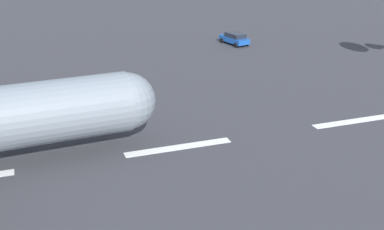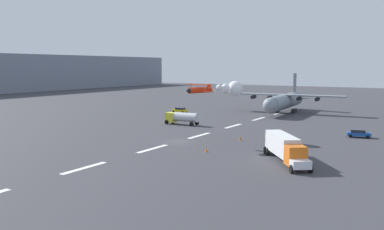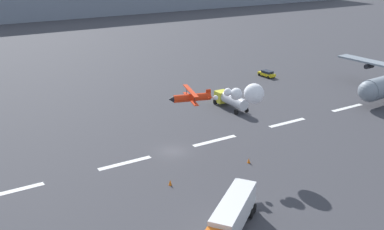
% 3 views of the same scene
% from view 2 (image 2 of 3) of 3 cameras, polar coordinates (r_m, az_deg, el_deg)
% --- Properties ---
extents(ground_plane, '(440.00, 440.00, 0.00)m').
position_cam_2_polar(ground_plane, '(75.93, -1.95, -3.68)').
color(ground_plane, '#38383D').
rests_on(ground_plane, ground).
extents(runway_stripe_3, '(8.00, 0.90, 0.01)m').
position_cam_2_polar(runway_stripe_3, '(58.45, -14.60, -7.06)').
color(runway_stripe_3, white).
rests_on(runway_stripe_3, ground).
extents(runway_stripe_4, '(8.00, 0.90, 0.01)m').
position_cam_2_polar(runway_stripe_4, '(69.74, -5.44, -4.64)').
color(runway_stripe_4, white).
rests_on(runway_stripe_4, ground).
extents(runway_stripe_5, '(8.00, 0.90, 0.01)m').
position_cam_2_polar(runway_stripe_5, '(82.37, 1.00, -2.85)').
color(runway_stripe_5, white).
rests_on(runway_stripe_5, ground).
extents(runway_stripe_6, '(8.00, 0.90, 0.01)m').
position_cam_2_polar(runway_stripe_6, '(95.82, 5.67, -1.52)').
color(runway_stripe_6, white).
rests_on(runway_stripe_6, ground).
extents(runway_stripe_7, '(8.00, 0.90, 0.01)m').
position_cam_2_polar(runway_stripe_7, '(109.79, 9.17, -0.52)').
color(runway_stripe_7, white).
rests_on(runway_stripe_7, ground).
extents(runway_stripe_8, '(8.00, 0.90, 0.01)m').
position_cam_2_polar(runway_stripe_8, '(124.10, 11.87, 0.25)').
color(runway_stripe_8, white).
rests_on(runway_stripe_8, ground).
extents(cargo_transport_plane, '(30.07, 34.62, 11.50)m').
position_cam_2_polar(cargo_transport_plane, '(123.86, 12.45, 1.86)').
color(cargo_transport_plane, gray).
rests_on(cargo_transport_plane, ground).
extents(stunt_biplane_red, '(13.35, 7.30, 2.91)m').
position_cam_2_polar(stunt_biplane_red, '(78.45, 4.93, 3.61)').
color(stunt_biplane_red, red).
extents(semi_truck_orange, '(12.43, 10.36, 3.70)m').
position_cam_2_polar(semi_truck_orange, '(61.50, 12.64, -4.31)').
color(semi_truck_orange, silver).
rests_on(semi_truck_orange, ground).
extents(fuel_tanker_truck, '(2.77, 8.23, 2.90)m').
position_cam_2_polar(fuel_tanker_truck, '(97.50, -1.44, -0.32)').
color(fuel_tanker_truck, yellow).
rests_on(fuel_tanker_truck, ground).
extents(followme_car_yellow, '(2.78, 4.65, 1.52)m').
position_cam_2_polar(followme_car_yellow, '(86.43, 21.93, -2.34)').
color(followme_car_yellow, '#194CA5').
rests_on(followme_car_yellow, ground).
extents(airport_staff_sedan, '(2.27, 4.55, 1.52)m').
position_cam_2_polar(airport_staff_sedan, '(122.65, -1.69, 0.70)').
color(airport_staff_sedan, yellow).
rests_on(airport_staff_sedan, ground).
extents(traffic_cone_near, '(0.44, 0.44, 0.75)m').
position_cam_2_polar(traffic_cone_near, '(66.97, 1.99, -4.76)').
color(traffic_cone_near, orange).
rests_on(traffic_cone_near, ground).
extents(traffic_cone_far, '(0.44, 0.44, 0.75)m').
position_cam_2_polar(traffic_cone_far, '(78.00, 6.67, -3.16)').
color(traffic_cone_far, orange).
rests_on(traffic_cone_far, ground).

